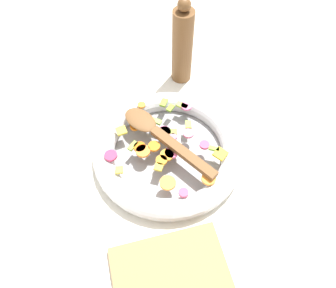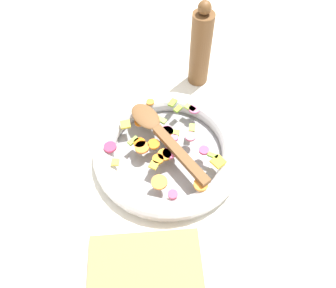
# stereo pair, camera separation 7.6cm
# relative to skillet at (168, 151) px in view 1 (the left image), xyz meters

# --- Properties ---
(ground_plane) EXTENTS (4.00, 4.00, 0.00)m
(ground_plane) POSITION_rel_skillet_xyz_m (0.00, 0.00, -0.02)
(ground_plane) COLOR silver
(skillet) EXTENTS (0.36, 0.36, 0.05)m
(skillet) POSITION_rel_skillet_xyz_m (0.00, 0.00, 0.00)
(skillet) COLOR gray
(skillet) RESTS_ON ground_plane
(chopped_vegetables) EXTENTS (0.28, 0.29, 0.01)m
(chopped_vegetables) POSITION_rel_skillet_xyz_m (0.01, 0.00, 0.03)
(chopped_vegetables) COLOR orange
(chopped_vegetables) RESTS_ON skillet
(wooden_spoon) EXTENTS (0.18, 0.25, 0.01)m
(wooden_spoon) POSITION_rel_skillet_xyz_m (0.02, -0.03, 0.04)
(wooden_spoon) COLOR brown
(wooden_spoon) RESTS_ON chopped_vegetables
(pepper_mill) EXTENTS (0.06, 0.06, 0.25)m
(pepper_mill) POSITION_rel_skillet_xyz_m (-0.11, -0.25, 0.09)
(pepper_mill) COLOR brown
(pepper_mill) RESTS_ON ground_plane
(cutting_board) EXTENTS (0.22, 0.17, 0.02)m
(cutting_board) POSITION_rel_skillet_xyz_m (0.06, 0.28, -0.01)
(cutting_board) COLOR #9E7547
(cutting_board) RESTS_ON ground_plane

